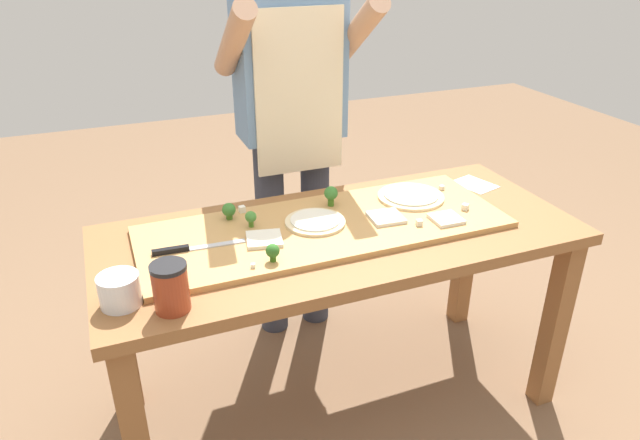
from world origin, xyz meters
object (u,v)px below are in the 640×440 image
flour_cup (120,292)px  sauce_jar (171,287)px  pizza_whole_white_garlic (315,221)px  cheese_crumble_d (242,209)px  pizza_slice_near_left (386,217)px  cheese_crumble_e (253,266)px  broccoli_floret_back_right (171,273)px  cheese_crumble_b (465,207)px  recipe_note (474,184)px  chefs_knife (186,249)px  broccoli_floret_front_mid (251,217)px  cheese_crumble_a (419,223)px  broccoli_floret_front_left (229,210)px  broccoli_floret_back_left (273,251)px  broccoli_floret_front_right (331,194)px  pizza_slice_far_left (446,219)px  cheese_crumble_c (442,188)px  pizza_whole_cheese_artichoke (411,196)px  pizza_slice_near_right (264,239)px  prep_table (340,259)px  cook_center (291,112)px

flour_cup → sauce_jar: bearing=-30.3°
pizza_whole_white_garlic → cheese_crumble_d: cheese_crumble_d is taller
pizza_slice_near_left → flour_cup: flour_cup is taller
cheese_crumble_e → sauce_jar: 0.26m
broccoli_floret_back_right → cheese_crumble_b: broccoli_floret_back_right is taller
recipe_note → chefs_knife: bearing=-173.0°
broccoli_floret_front_mid → cheese_crumble_a: 0.55m
broccoli_floret_front_left → cheese_crumble_d: 0.07m
pizza_whole_white_garlic → broccoli_floret_back_left: broccoli_floret_back_left is taller
broccoli_floret_front_mid → recipe_note: bearing=3.7°
chefs_knife → flour_cup: (-0.21, -0.19, 0.01)m
chefs_knife → cheese_crumble_a: bearing=-8.9°
pizza_whole_white_garlic → broccoli_floret_front_right: (0.10, 0.11, 0.04)m
cheese_crumble_a → sauce_jar: sauce_jar is taller
pizza_whole_white_garlic → sauce_jar: bearing=-150.5°
pizza_slice_far_left → broccoli_floret_back_right: bearing=-177.5°
pizza_slice_far_left → cheese_crumble_c: size_ratio=6.10×
pizza_whole_cheese_artichoke → cheese_crumble_b: cheese_crumble_b is taller
broccoli_floret_front_left → broccoli_floret_front_right: bearing=-4.5°
sauce_jar → broccoli_floret_front_right: bearing=33.0°
cheese_crumble_c → cheese_crumble_d: bearing=173.3°
cheese_crumble_a → cheese_crumble_e: (-0.58, -0.06, -0.00)m
cheese_crumble_b → cheese_crumble_c: size_ratio=1.31×
pizza_slice_near_right → broccoli_floret_front_mid: size_ratio=2.00×
pizza_slice_near_right → broccoli_floret_front_right: 0.34m
cheese_crumble_b → flour_cup: size_ratio=0.19×
broccoli_floret_back_left → broccoli_floret_back_right: size_ratio=1.26×
prep_table → cheese_crumble_a: bearing=-21.9°
pizza_whole_white_garlic → cheese_crumble_a: 0.34m
chefs_knife → pizza_whole_white_garlic: (0.43, 0.02, 0.00)m
pizza_slice_far_left → cheese_crumble_d: (-0.62, 0.32, 0.00)m
pizza_slice_near_right → broccoli_floret_front_right: bearing=29.0°
broccoli_floret_front_mid → cheese_crumble_d: 0.12m
broccoli_floret_front_right → sauce_jar: sauce_jar is taller
pizza_whole_white_garlic → broccoli_floret_back_right: 0.53m
pizza_whole_white_garlic → broccoli_floret_front_right: size_ratio=2.79×
broccoli_floret_back_right → cheese_crumble_b: 1.02m
pizza_whole_cheese_artichoke → broccoli_floret_front_left: bearing=173.5°
cheese_crumble_d → flour_cup: 0.58m
prep_table → broccoli_floret_front_mid: bearing=160.3°
broccoli_floret_front_mid → cheese_crumble_a: size_ratio=2.86×
pizza_slice_near_left → pizza_whole_cheese_artichoke: bearing=36.3°
pizza_slice_near_left → cheese_crumble_e: same height
cheese_crumble_a → cheese_crumble_e: cheese_crumble_a is taller
broccoli_floret_front_mid → cheese_crumble_a: bearing=-20.7°
cook_center → prep_table: bearing=-92.1°
broccoli_floret_front_left → pizza_slice_far_left: bearing=-22.6°
cheese_crumble_e → prep_table: bearing=24.3°
pizza_slice_near_right → broccoli_floret_back_right: (-0.31, -0.13, 0.02)m
sauce_jar → cheese_crumble_a: bearing=10.3°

